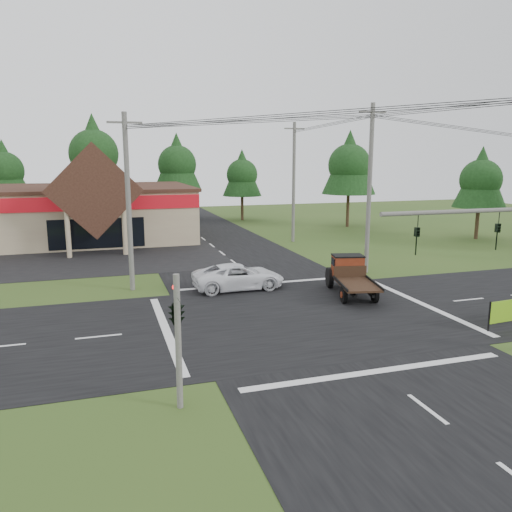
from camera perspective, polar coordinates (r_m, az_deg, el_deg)
name	(u,v)px	position (r m, az deg, el deg)	size (l,w,h in m)	color
ground	(305,316)	(25.57, 5.62, -6.89)	(120.00, 120.00, 0.00)	#334F1C
road_ns	(305,316)	(25.57, 5.62, -6.87)	(12.00, 120.00, 0.02)	black
road_ew	(305,316)	(25.57, 5.62, -6.87)	(120.00, 12.00, 0.02)	black
parking_apron	(45,261)	(42.34, -23.00, -0.51)	(28.00, 14.00, 0.02)	black
cvs_building	(34,213)	(52.54, -24.01, 4.56)	(30.40, 18.20, 9.19)	tan
traffic_signal_corner	(176,300)	(15.80, -9.11, -5.02)	(0.53, 2.48, 4.40)	#595651
utility_pole_nw	(128,201)	(30.51, -14.38, 6.07)	(2.00, 0.30, 10.50)	#595651
utility_pole_ne	(369,188)	(35.15, 12.84, 7.57)	(2.00, 0.30, 11.50)	#595651
utility_pole_n	(294,182)	(47.77, 4.33, 8.49)	(2.00, 0.30, 11.20)	#595651
tree_row_b	(4,169)	(65.22, -26.86, 8.87)	(5.60, 5.60, 10.10)	#332316
tree_row_c	(94,151)	(63.37, -18.07, 11.31)	(7.28, 7.28, 13.13)	#332316
tree_row_d	(177,163)	(65.08, -9.01, 10.50)	(6.16, 6.16, 11.11)	#332316
tree_row_e	(242,173)	(64.82, -1.61, 9.44)	(5.04, 5.04, 9.09)	#332316
tree_side_ne	(349,163)	(59.19, 10.62, 10.41)	(6.16, 6.16, 11.11)	#332316
tree_side_e_near	(481,178)	(53.84, 24.31, 8.15)	(5.04, 5.04, 9.09)	#332316
antique_flatbed_truck	(352,277)	(29.53, 10.93, -2.33)	(2.05, 5.36, 2.24)	#5F1E0D
white_pickup	(238,276)	(30.54, -2.01, -2.36)	(2.58, 5.60, 1.55)	white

